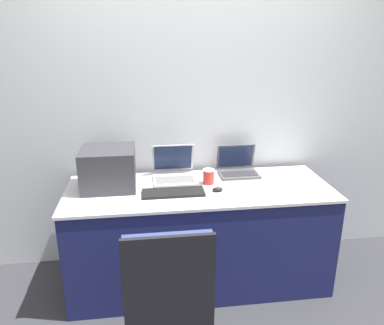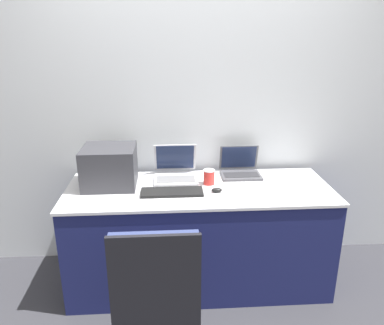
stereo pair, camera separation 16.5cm
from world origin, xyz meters
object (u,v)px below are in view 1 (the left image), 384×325
(external_keyboard, at_px, (173,193))
(chair, at_px, (168,291))
(laptop_right, at_px, (238,168))
(mouse, at_px, (218,189))
(printer, at_px, (108,167))
(laptop_left, at_px, (174,172))
(coffee_cup, at_px, (209,176))

(external_keyboard, height_order, chair, chair)
(external_keyboard, bearing_deg, laptop_right, 31.63)
(external_keyboard, xyz_separation_m, mouse, (0.31, 0.00, 0.01))
(external_keyboard, bearing_deg, mouse, 0.07)
(laptop_right, bearing_deg, printer, -171.15)
(printer, xyz_separation_m, chair, (0.35, -0.96, -0.35))
(printer, relative_size, chair, 0.39)
(laptop_right, xyz_separation_m, chair, (-0.63, -1.11, -0.24))
(external_keyboard, bearing_deg, printer, 158.03)
(printer, bearing_deg, chair, -70.11)
(laptop_left, height_order, external_keyboard, laptop_left)
(laptop_right, xyz_separation_m, mouse, (-0.23, -0.33, -0.03))
(printer, distance_m, external_keyboard, 0.50)
(laptop_right, relative_size, coffee_cup, 2.74)
(laptop_left, height_order, chair, laptop_left)
(mouse, distance_m, chair, 0.90)
(printer, relative_size, laptop_left, 1.13)
(external_keyboard, bearing_deg, laptop_left, 83.64)
(laptop_left, distance_m, laptop_right, 0.51)
(chair, bearing_deg, mouse, 62.56)
(laptop_right, xyz_separation_m, coffee_cup, (-0.26, -0.18, 0.01))
(coffee_cup, bearing_deg, laptop_right, 33.77)
(external_keyboard, height_order, mouse, mouse)
(coffee_cup, bearing_deg, laptop_left, 150.51)
(laptop_left, relative_size, coffee_cup, 3.00)
(printer, xyz_separation_m, laptop_left, (0.47, 0.11, -0.10))
(external_keyboard, relative_size, coffee_cup, 3.89)
(printer, relative_size, laptop_right, 1.24)
(laptop_left, xyz_separation_m, laptop_right, (0.51, 0.04, -0.01))
(laptop_left, height_order, coffee_cup, laptop_left)
(coffee_cup, bearing_deg, external_keyboard, -150.54)
(mouse, bearing_deg, laptop_left, 133.78)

